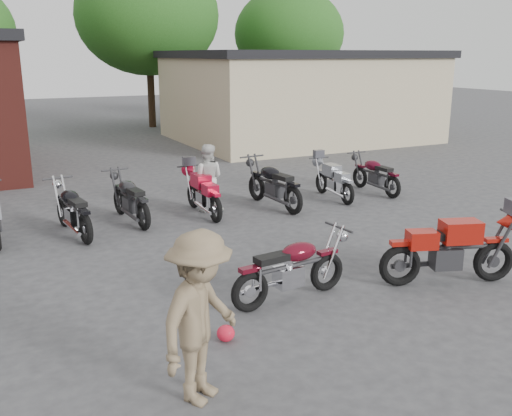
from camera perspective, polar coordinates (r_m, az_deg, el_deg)
name	(u,v)px	position (r m, az deg, el deg)	size (l,w,h in m)	color
ground	(315,302)	(8.81, 5.94, -9.29)	(90.00, 90.00, 0.00)	#3A3A3D
stucco_building	(298,99)	(25.32, 4.20, 10.85)	(10.00, 8.00, 3.50)	tan
tree_2	(149,38)	(29.94, -10.69, 16.37)	(7.04, 7.04, 8.80)	#1A4612
tree_3	(289,51)	(33.07, 3.30, 15.41)	(6.08, 6.08, 7.60)	#1A4612
vintage_motorcycle	(292,265)	(8.62, 3.66, -5.68)	(1.97, 0.65, 1.14)	#520A17
sportbike	(451,246)	(9.71, 18.95, -3.65)	(2.20, 0.73, 1.28)	#AA170E
helmet	(226,333)	(7.62, -3.04, -12.40)	(0.24, 0.24, 0.22)	red
person_light	(207,178)	(13.49, -4.91, 3.00)	(0.78, 0.61, 1.61)	silver
person_tan	(201,318)	(6.11, -5.57, -10.88)	(1.23, 0.71, 1.91)	#7D694D
row_bike_2	(72,207)	(12.30, -17.89, 0.08)	(2.03, 0.67, 1.18)	black
row_bike_3	(130,196)	(12.93, -12.51, 1.16)	(2.01, 0.66, 1.17)	black
row_bike_4	(203,191)	(13.26, -5.33, 1.72)	(1.95, 0.65, 1.13)	#BB0F2D
row_bike_5	(273,182)	(13.87, 1.73, 2.63)	(2.16, 0.71, 1.25)	black
row_bike_6	(334,179)	(14.83, 7.77, 2.93)	(1.82, 0.60, 1.06)	gray
row_bike_7	(375,173)	(15.67, 11.83, 3.48)	(1.89, 0.63, 1.10)	#480919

